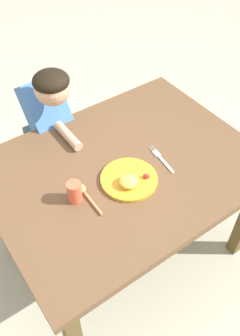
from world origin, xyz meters
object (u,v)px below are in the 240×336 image
Objects in this scene: plate at (129,180)px; spoon at (86,194)px; person at (51,136)px; fork at (161,159)px; drinking_cup at (74,192)px.

plate reaches higher than spoon.
spoon is 0.61m from person.
spoon is at bearing 166.81° from plate.
person is (-0.28, 0.60, -0.15)m from fork.
plate is 1.33× the size of spoon.
plate is 0.25m from drinking_cup.
spoon is at bearing -7.88° from drinking_cup.
plate is at bearing 103.24° from fork.
plate is at bearing -102.11° from spoon.
person is (-0.08, 0.62, -0.16)m from plate.
spoon is (-0.19, 0.05, -0.01)m from plate.
plate is 0.20m from spoon.
spoon is at bearing 78.81° from person.
fork is at bearing 6.50° from plate.
spoon is (-0.39, 0.02, 0.01)m from fork.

